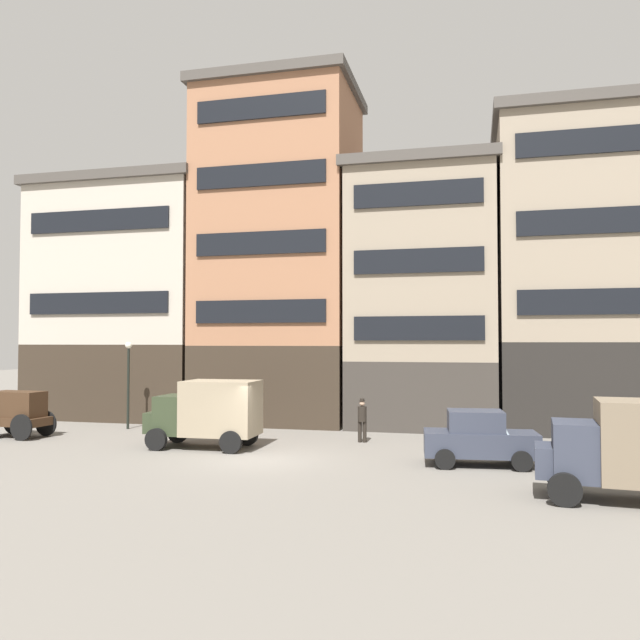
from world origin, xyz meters
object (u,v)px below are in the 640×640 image
(sedan_dark, at_px, (479,438))
(delivery_truck_near, at_px, (207,411))
(delivery_truck_far, at_px, (632,447))
(cargo_wagon, at_px, (16,411))
(streetlamp_curbside, at_px, (128,372))
(pedestrian_officer, at_px, (362,418))

(sedan_dark, bearing_deg, delivery_truck_near, 174.32)
(delivery_truck_near, bearing_deg, delivery_truck_far, -20.01)
(cargo_wagon, relative_size, streetlamp_curbside, 0.73)
(cargo_wagon, bearing_deg, delivery_truck_far, -13.81)
(sedan_dark, bearing_deg, delivery_truck_far, -47.21)
(sedan_dark, distance_m, streetlamp_curbside, 17.01)
(cargo_wagon, height_order, delivery_truck_near, delivery_truck_near)
(delivery_truck_far, distance_m, streetlamp_curbside, 21.97)
(delivery_truck_far, bearing_deg, cargo_wagon, 166.19)
(cargo_wagon, relative_size, pedestrian_officer, 1.67)
(delivery_truck_near, distance_m, delivery_truck_far, 14.94)
(cargo_wagon, distance_m, streetlamp_curbside, 5.05)
(delivery_truck_near, height_order, pedestrian_officer, delivery_truck_near)
(sedan_dark, relative_size, pedestrian_officer, 2.14)
(delivery_truck_far, distance_m, sedan_dark, 5.60)
(pedestrian_officer, xyz_separation_m, streetlamp_curbside, (-11.49, 1.26, 1.69))
(sedan_dark, bearing_deg, pedestrian_officer, 140.29)
(cargo_wagon, bearing_deg, sedan_dark, -4.75)
(delivery_truck_far, distance_m, pedestrian_officer, 11.59)
(streetlamp_curbside, bearing_deg, pedestrian_officer, -6.27)
(delivery_truck_near, bearing_deg, streetlamp_curbside, 145.10)
(delivery_truck_near, relative_size, sedan_dark, 1.14)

